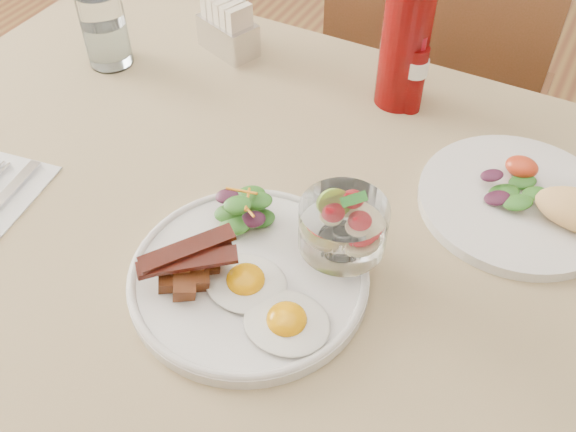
% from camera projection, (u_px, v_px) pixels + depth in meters
% --- Properties ---
extents(table, '(1.33, 0.88, 0.75)m').
position_uv_depth(table, '(291.00, 271.00, 0.88)').
color(table, brown).
rests_on(table, ground).
extents(chair_far, '(0.42, 0.42, 0.93)m').
position_uv_depth(chair_far, '(433.00, 99.00, 1.38)').
color(chair_far, brown).
rests_on(chair_far, ground).
extents(main_plate, '(0.28, 0.28, 0.02)m').
position_uv_depth(main_plate, '(249.00, 277.00, 0.75)').
color(main_plate, silver).
rests_on(main_plate, table).
extents(fried_eggs, '(0.18, 0.13, 0.03)m').
position_uv_depth(fried_eggs, '(266.00, 301.00, 0.70)').
color(fried_eggs, silver).
rests_on(fried_eggs, main_plate).
extents(bacon_potato_pile, '(0.11, 0.10, 0.05)m').
position_uv_depth(bacon_potato_pile, '(187.00, 267.00, 0.72)').
color(bacon_potato_pile, brown).
rests_on(bacon_potato_pile, main_plate).
extents(side_salad, '(0.08, 0.08, 0.04)m').
position_uv_depth(side_salad, '(244.00, 211.00, 0.78)').
color(side_salad, '#194F15').
rests_on(side_salad, main_plate).
extents(fruit_cup, '(0.10, 0.10, 0.10)m').
position_uv_depth(fruit_cup, '(343.00, 226.00, 0.72)').
color(fruit_cup, white).
rests_on(fruit_cup, main_plate).
extents(second_plate, '(0.28, 0.25, 0.06)m').
position_uv_depth(second_plate, '(534.00, 203.00, 0.82)').
color(second_plate, silver).
rests_on(second_plate, table).
extents(ketchup_bottle, '(0.09, 0.09, 0.21)m').
position_uv_depth(ketchup_bottle, '(405.00, 44.00, 0.93)').
color(ketchup_bottle, '#620505').
rests_on(ketchup_bottle, table).
extents(hot_sauce_bottle, '(0.04, 0.04, 0.12)m').
position_uv_depth(hot_sauce_bottle, '(415.00, 75.00, 0.94)').
color(hot_sauce_bottle, '#620505').
rests_on(hot_sauce_bottle, table).
extents(sugar_caddy, '(0.11, 0.09, 0.09)m').
position_uv_depth(sugar_caddy, '(228.00, 29.00, 1.07)').
color(sugar_caddy, silver).
rests_on(sugar_caddy, table).
extents(water_glass, '(0.07, 0.07, 0.12)m').
position_uv_depth(water_glass, '(106.00, 33.00, 1.03)').
color(water_glass, white).
rests_on(water_glass, table).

